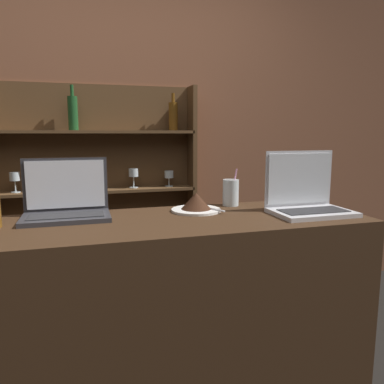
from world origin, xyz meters
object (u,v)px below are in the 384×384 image
laptop_near (66,204)px  water_glass (231,193)px  laptop_far (307,199)px  cake_plate (196,203)px

laptop_near → water_glass: bearing=4.3°
water_glass → laptop_far: bearing=-44.0°
laptop_far → cake_plate: size_ratio=1.51×
water_glass → laptop_near: bearing=-175.7°
laptop_near → water_glass: (0.72, 0.05, 0.01)m
laptop_far → water_glass: size_ratio=1.88×
laptop_near → cake_plate: bearing=-2.7°
laptop_far → water_glass: 0.34m
laptop_far → laptop_near: bearing=169.3°
laptop_near → laptop_far: 0.98m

